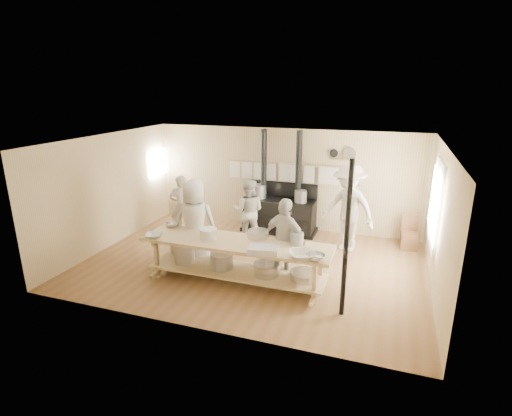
# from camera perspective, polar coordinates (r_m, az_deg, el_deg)

# --- Properties ---
(ground) EXTENTS (7.00, 7.00, 0.00)m
(ground) POSITION_cam_1_polar(r_m,az_deg,el_deg) (8.57, -0.54, -7.94)
(ground) COLOR brown
(ground) RESTS_ON ground
(room_shell) EXTENTS (7.00, 7.00, 7.00)m
(room_shell) POSITION_cam_1_polar(r_m,az_deg,el_deg) (8.02, -0.57, 2.62)
(room_shell) COLOR tan
(room_shell) RESTS_ON ground
(window_right) EXTENTS (0.09, 1.50, 1.65)m
(window_right) POSITION_cam_1_polar(r_m,az_deg,el_deg) (8.24, 24.35, 0.57)
(window_right) COLOR beige
(window_right) RESTS_ON ground
(left_opening) EXTENTS (0.00, 0.90, 0.90)m
(left_opening) POSITION_cam_1_polar(r_m,az_deg,el_deg) (11.29, -13.87, 6.28)
(left_opening) COLOR white
(left_opening) RESTS_ON ground
(stove) EXTENTS (1.90, 0.75, 2.60)m
(stove) POSITION_cam_1_polar(r_m,az_deg,el_deg) (10.27, 3.38, -0.53)
(stove) COLOR black
(stove) RESTS_ON ground
(towel_rail) EXTENTS (3.00, 0.04, 0.47)m
(towel_rail) POSITION_cam_1_polar(r_m,az_deg,el_deg) (10.27, 3.94, 5.39)
(towel_rail) COLOR tan
(towel_rail) RESTS_ON ground
(back_wall_shelf) EXTENTS (0.63, 0.14, 0.32)m
(back_wall_shelf) POSITION_cam_1_polar(r_m,az_deg,el_deg) (9.94, 12.28, 7.33)
(back_wall_shelf) COLOR tan
(back_wall_shelf) RESTS_ON ground
(prep_table) EXTENTS (3.60, 0.90, 0.85)m
(prep_table) POSITION_cam_1_polar(r_m,az_deg,el_deg) (7.59, -2.90, -7.10)
(prep_table) COLOR tan
(prep_table) RESTS_ON ground
(support_post) EXTENTS (0.08, 0.08, 2.60)m
(support_post) POSITION_cam_1_polar(r_m,az_deg,el_deg) (6.43, 12.80, -4.62)
(support_post) COLOR black
(support_post) RESTS_ON ground
(cook_far_left) EXTENTS (0.67, 0.59, 1.56)m
(cook_far_left) POSITION_cam_1_polar(r_m,az_deg,el_deg) (10.00, -10.57, 0.26)
(cook_far_left) COLOR #BBB4A6
(cook_far_left) RESTS_ON ground
(cook_left) EXTENTS (0.83, 0.70, 1.55)m
(cook_left) POSITION_cam_1_polar(r_m,az_deg,el_deg) (9.45, -1.07, -0.45)
(cook_left) COLOR #BBB4A6
(cook_left) RESTS_ON ground
(cook_center) EXTENTS (1.01, 0.76, 1.85)m
(cook_center) POSITION_cam_1_polar(r_m,az_deg,el_deg) (8.30, -8.74, -2.12)
(cook_center) COLOR #BBB4A6
(cook_center) RESTS_ON ground
(cook_right) EXTENTS (1.04, 0.73, 1.64)m
(cook_right) POSITION_cam_1_polar(r_m,az_deg,el_deg) (7.61, 4.18, -4.62)
(cook_right) COLOR #BBB4A6
(cook_right) RESTS_ON ground
(cook_by_window) EXTENTS (1.50, 1.23, 2.02)m
(cook_by_window) POSITION_cam_1_polar(r_m,az_deg,el_deg) (9.16, 13.03, 0.03)
(cook_by_window) COLOR #BBB4A6
(cook_by_window) RESTS_ON ground
(chair) EXTENTS (0.39, 0.39, 0.78)m
(chair) POSITION_cam_1_polar(r_m,az_deg,el_deg) (9.90, 21.00, -4.16)
(chair) COLOR brown
(chair) RESTS_ON ground
(bowl_white_a) EXTENTS (0.43, 0.43, 0.08)m
(bowl_white_a) POSITION_cam_1_polar(r_m,az_deg,el_deg) (7.86, -14.33, -3.83)
(bowl_white_a) COLOR white
(bowl_white_a) RESTS_ON prep_table
(bowl_steel_a) EXTENTS (0.36, 0.36, 0.09)m
(bowl_steel_a) POSITION_cam_1_polar(r_m,az_deg,el_deg) (8.37, -11.87, -2.35)
(bowl_steel_a) COLOR silver
(bowl_steel_a) RESTS_ON prep_table
(bowl_white_b) EXTENTS (0.60, 0.60, 0.11)m
(bowl_white_b) POSITION_cam_1_polar(r_m,az_deg,el_deg) (6.79, 6.64, -6.70)
(bowl_white_b) COLOR white
(bowl_white_b) RESTS_ON prep_table
(bowl_steel_b) EXTENTS (0.44, 0.44, 0.10)m
(bowl_steel_b) POSITION_cam_1_polar(r_m,az_deg,el_deg) (6.75, 8.46, -6.95)
(bowl_steel_b) COLOR silver
(bowl_steel_b) RESTS_ON prep_table
(roasting_pan) EXTENTS (0.56, 0.43, 0.11)m
(roasting_pan) POSITION_cam_1_polar(r_m,az_deg,el_deg) (6.95, 1.04, -5.98)
(roasting_pan) COLOR #B2B2B7
(roasting_pan) RESTS_ON prep_table
(mixing_bowl_large) EXTENTS (0.50, 0.50, 0.13)m
(mixing_bowl_large) POSITION_cam_1_polar(r_m,az_deg,el_deg) (7.62, 0.26, -3.75)
(mixing_bowl_large) COLOR silver
(mixing_bowl_large) RESTS_ON prep_table
(bucket_galv) EXTENTS (0.24, 0.24, 0.22)m
(bucket_galv) POSITION_cam_1_polar(r_m,az_deg,el_deg) (7.32, 5.88, -4.38)
(bucket_galv) COLOR gray
(bucket_galv) RESTS_ON prep_table
(deep_bowl_enamel) EXTENTS (0.36, 0.36, 0.20)m
(deep_bowl_enamel) POSITION_cam_1_polar(r_m,az_deg,el_deg) (7.59, -6.82, -3.69)
(deep_bowl_enamel) COLOR white
(deep_bowl_enamel) RESTS_ON prep_table
(pitcher) EXTENTS (0.15, 0.15, 0.20)m
(pitcher) POSITION_cam_1_polar(r_m,az_deg,el_deg) (7.41, 6.05, -4.20)
(pitcher) COLOR white
(pitcher) RESTS_ON prep_table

